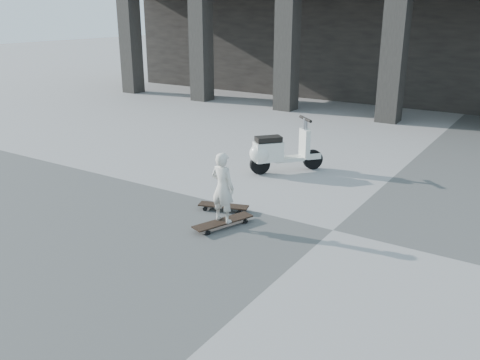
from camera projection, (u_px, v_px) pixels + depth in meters
The scene contains 5 objects.
ground at pixel (333, 230), 8.01m from camera, with size 90.00×90.00×0.00m, color #4C4C49.
longboard at pixel (223, 222), 8.11m from camera, with size 0.59×1.06×0.10m.
skateboard_spare at pixel (223, 206), 8.76m from camera, with size 0.89×0.47×0.10m.
child at pixel (223, 187), 7.92m from camera, with size 0.41×0.27×1.13m, color silver.
scooter at pixel (274, 152), 10.67m from camera, with size 1.19×1.35×1.15m.
Camera 1 is at (2.73, -6.96, 3.32)m, focal length 38.00 mm.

